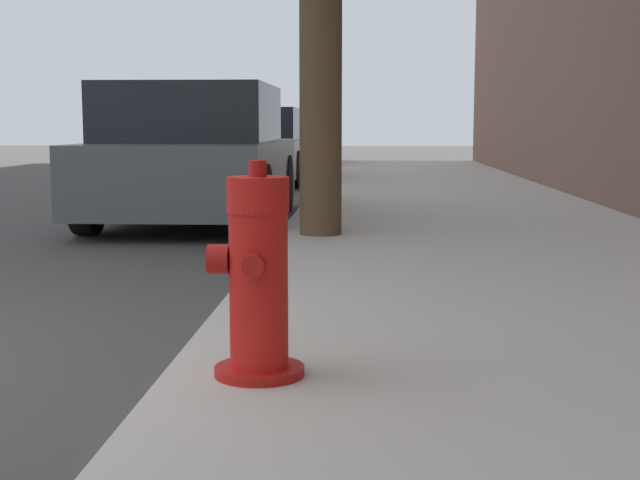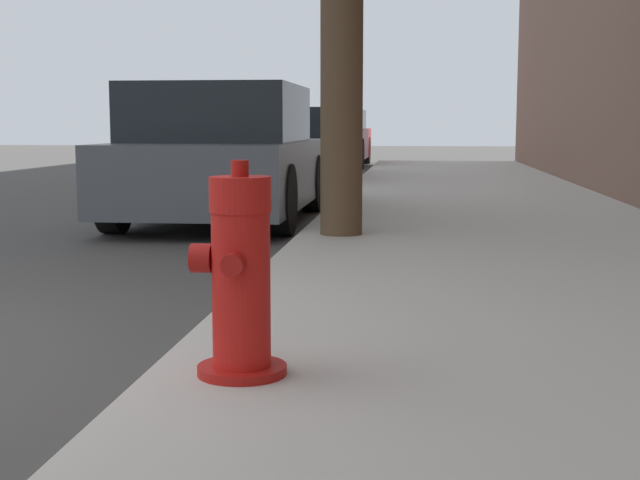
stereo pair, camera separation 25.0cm
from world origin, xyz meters
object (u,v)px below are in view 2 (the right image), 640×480
(parked_car_far, at_px, (330,138))
(fire_hydrant, at_px, (240,279))
(parked_car_near, at_px, (223,157))
(parked_car_mid, at_px, (289,147))

(parked_car_far, bearing_deg, fire_hydrant, -85.37)
(parked_car_near, height_order, parked_car_far, parked_car_near)
(parked_car_near, xyz_separation_m, parked_car_far, (-0.10, 12.90, -0.01))
(parked_car_near, xyz_separation_m, parked_car_mid, (-0.22, 6.53, -0.06))
(fire_hydrant, relative_size, parked_car_far, 0.18)
(parked_car_far, bearing_deg, parked_car_mid, -91.07)
(fire_hydrant, bearing_deg, parked_car_mid, 97.45)
(parked_car_mid, bearing_deg, fire_hydrant, -82.55)
(parked_car_mid, height_order, parked_car_far, parked_car_far)
(fire_hydrant, xyz_separation_m, parked_car_far, (-1.55, 19.13, 0.22))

